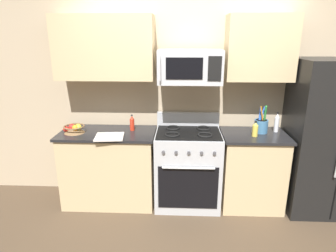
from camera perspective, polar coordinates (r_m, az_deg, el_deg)
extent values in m
plane|color=#473828|center=(3.22, 3.96, -20.84)|extent=(16.00, 16.00, 0.00)
cube|color=tan|center=(3.61, 4.03, 6.32)|extent=(8.00, 0.10, 2.60)
cube|color=tan|center=(3.64, -11.39, -8.20)|extent=(1.08, 0.54, 0.88)
cube|color=black|center=(3.47, -11.84, -1.40)|extent=(1.12, 0.58, 0.03)
cube|color=#B2B5BA|center=(3.53, 3.88, -8.42)|extent=(0.76, 0.58, 0.91)
cube|color=black|center=(3.31, 3.95, -12.06)|extent=(0.67, 0.01, 0.51)
cylinder|color=#B2B5BA|center=(3.17, 4.06, -8.28)|extent=(0.57, 0.02, 0.02)
cube|color=black|center=(3.36, 4.04, -1.28)|extent=(0.73, 0.52, 0.02)
cube|color=#B2B5BA|center=(3.58, 3.97, 1.30)|extent=(0.76, 0.06, 0.18)
torus|color=black|center=(3.23, 0.86, -1.67)|extent=(0.17, 0.17, 0.02)
torus|color=black|center=(3.25, 7.32, -1.74)|extent=(0.17, 0.17, 0.02)
torus|color=black|center=(3.47, 0.98, -0.34)|extent=(0.17, 0.17, 0.02)
torus|color=black|center=(3.48, 7.00, -0.42)|extent=(0.17, 0.17, 0.02)
cylinder|color=#4C4C51|center=(3.12, -0.93, -5.20)|extent=(0.04, 0.02, 0.04)
cylinder|color=#4C4C51|center=(3.12, 1.59, -5.24)|extent=(0.04, 0.02, 0.04)
cylinder|color=#4C4C51|center=(3.12, 4.12, -5.27)|extent=(0.04, 0.02, 0.04)
cylinder|color=#4C4C51|center=(3.12, 6.64, -5.29)|extent=(0.04, 0.02, 0.04)
cylinder|color=#4C4C51|center=(3.14, 9.14, -5.30)|extent=(0.04, 0.02, 0.04)
cube|color=tan|center=(3.64, 16.08, -8.55)|extent=(0.70, 0.54, 0.88)
cube|color=black|center=(3.47, 16.70, -1.77)|extent=(0.74, 0.58, 0.03)
cube|color=black|center=(3.75, 28.99, -2.09)|extent=(0.86, 0.65, 1.76)
cube|color=#B2B5BA|center=(3.23, 4.31, 11.59)|extent=(0.69, 0.40, 0.36)
cube|color=black|center=(3.02, 3.22, 11.23)|extent=(0.38, 0.01, 0.22)
cube|color=black|center=(3.04, 9.19, 11.08)|extent=(0.14, 0.01, 0.25)
cylinder|color=#B2B5BA|center=(3.00, -1.61, 11.21)|extent=(0.02, 0.02, 0.25)
cube|color=tan|center=(3.43, -12.36, 14.83)|extent=(1.11, 0.34, 0.70)
cube|color=tan|center=(3.43, 17.65, 14.43)|extent=(0.73, 0.34, 0.70)
cylinder|color=teal|center=(3.53, 17.83, -0.03)|extent=(0.15, 0.15, 0.15)
cylinder|color=black|center=(3.52, 17.85, 0.15)|extent=(0.13, 0.13, 0.13)
cylinder|color=blue|center=(3.50, 17.59, 1.41)|extent=(0.05, 0.08, 0.27)
cylinder|color=green|center=(3.50, 18.51, 1.58)|extent=(0.04, 0.10, 0.30)
cylinder|color=blue|center=(3.52, 17.82, 1.50)|extent=(0.10, 0.05, 0.27)
cylinder|color=orange|center=(3.49, 18.08, 1.49)|extent=(0.08, 0.06, 0.28)
cone|color=brown|center=(3.53, -17.96, -0.67)|extent=(0.23, 0.23, 0.08)
torus|color=brown|center=(3.52, -18.01, -0.08)|extent=(0.24, 0.24, 0.02)
sphere|color=red|center=(3.53, -18.40, -0.20)|extent=(0.07, 0.07, 0.07)
sphere|color=orange|center=(3.48, -17.78, -0.36)|extent=(0.07, 0.07, 0.07)
sphere|color=yellow|center=(3.50, -17.26, -0.22)|extent=(0.08, 0.08, 0.08)
sphere|color=#9EB74C|center=(3.49, -17.38, -0.32)|extent=(0.07, 0.07, 0.07)
sphere|color=red|center=(3.58, -19.43, -0.61)|extent=(0.07, 0.07, 0.07)
cube|color=silver|center=(3.27, -11.45, -2.08)|extent=(0.34, 0.30, 0.02)
cylinder|color=gold|center=(3.37, 16.76, -0.91)|extent=(0.06, 0.06, 0.13)
cone|color=gold|center=(3.35, 16.88, 0.42)|extent=(0.06, 0.06, 0.04)
cylinder|color=black|center=(3.34, 16.92, 0.83)|extent=(0.03, 0.03, 0.01)
cylinder|color=silver|center=(3.61, 20.56, 0.26)|extent=(0.05, 0.05, 0.17)
cone|color=silver|center=(3.58, 20.75, 1.96)|extent=(0.05, 0.05, 0.05)
cylinder|color=black|center=(3.57, 20.80, 2.45)|extent=(0.02, 0.02, 0.01)
cylinder|color=red|center=(3.46, -7.07, 0.26)|extent=(0.05, 0.05, 0.14)
cone|color=red|center=(3.43, -7.13, 1.68)|extent=(0.05, 0.05, 0.04)
cylinder|color=black|center=(3.42, -7.14, 2.11)|extent=(0.02, 0.02, 0.01)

